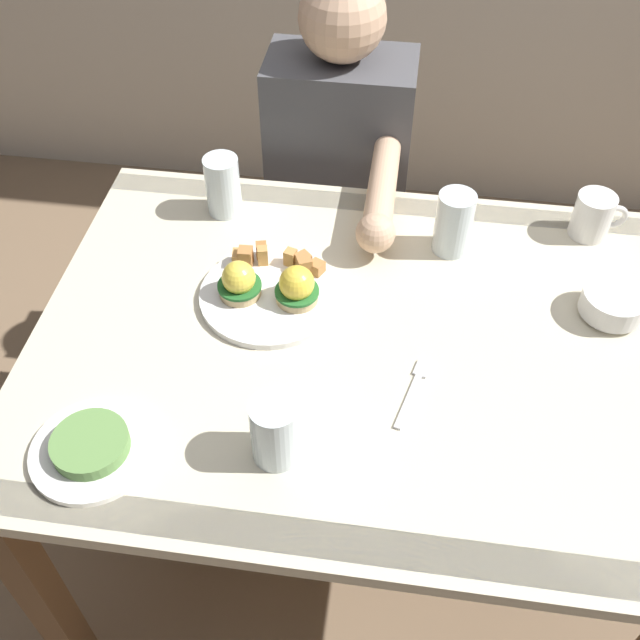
{
  "coord_description": "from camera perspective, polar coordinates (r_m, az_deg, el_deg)",
  "views": [
    {
      "loc": [
        0.06,
        -0.91,
        1.76
      ],
      "look_at": [
        -0.07,
        0.0,
        0.78
      ],
      "focal_mm": 42.05,
      "sensor_mm": 36.0,
      "label": 1
    }
  ],
  "objects": [
    {
      "name": "side_plate",
      "position": [
        1.26,
        -16.99,
        -9.26
      ],
      "size": [
        0.2,
        0.2,
        0.04
      ],
      "color": "white",
      "rests_on": "dining_table"
    },
    {
      "name": "ground_plane",
      "position": [
        1.99,
        2.16,
        -15.78
      ],
      "size": [
        6.0,
        6.0,
        0.0
      ],
      "primitive_type": "plane",
      "color": "#7F664C"
    },
    {
      "name": "fork",
      "position": [
        1.3,
        7.12,
        -5.24
      ],
      "size": [
        0.06,
        0.15,
        0.0
      ],
      "color": "silver",
      "rests_on": "dining_table"
    },
    {
      "name": "eggs_benedict_plate",
      "position": [
        1.43,
        -3.82,
        2.47
      ],
      "size": [
        0.27,
        0.27,
        0.09
      ],
      "color": "white",
      "rests_on": "dining_table"
    },
    {
      "name": "water_glass_extra",
      "position": [
        1.62,
        -7.37,
        9.85
      ],
      "size": [
        0.07,
        0.07,
        0.13
      ],
      "color": "silver",
      "rests_on": "dining_table"
    },
    {
      "name": "dining_table",
      "position": [
        1.45,
        2.85,
        -4.24
      ],
      "size": [
        1.2,
        0.9,
        0.74
      ],
      "color": "beige",
      "rests_on": "ground_plane"
    },
    {
      "name": "water_glass_near",
      "position": [
        1.53,
        10.1,
        7.05
      ],
      "size": [
        0.08,
        0.08,
        0.13
      ],
      "color": "silver",
      "rests_on": "dining_table"
    },
    {
      "name": "water_glass_far",
      "position": [
        1.18,
        -3.42,
        -8.57
      ],
      "size": [
        0.08,
        0.08,
        0.12
      ],
      "color": "silver",
      "rests_on": "dining_table"
    },
    {
      "name": "coffee_mug",
      "position": [
        1.65,
        20.13,
        7.55
      ],
      "size": [
        0.11,
        0.08,
        0.09
      ],
      "color": "white",
      "rests_on": "dining_table"
    },
    {
      "name": "diner_person",
      "position": [
        1.88,
        1.45,
        10.7
      ],
      "size": [
        0.34,
        0.54,
        1.14
      ],
      "color": "#33333D",
      "rests_on": "ground_plane"
    },
    {
      "name": "fruit_bowl",
      "position": [
        1.49,
        21.41,
        1.16
      ],
      "size": [
        0.12,
        0.12,
        0.05
      ],
      "color": "white",
      "rests_on": "dining_table"
    }
  ]
}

